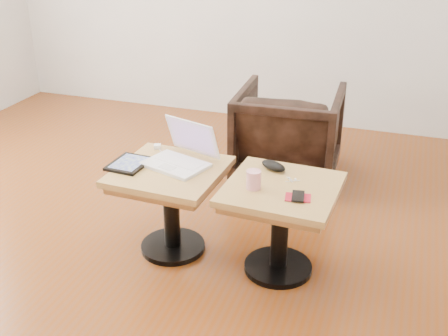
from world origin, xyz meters
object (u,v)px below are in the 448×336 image
(laptop, at_px, (181,155))
(armchair, at_px, (288,133))
(striped_cup, at_px, (254,180))
(side_table_right, at_px, (281,208))
(side_table_left, at_px, (170,190))

(laptop, xyz_separation_m, armchair, (0.36, 1.05, -0.22))
(striped_cup, bearing_deg, laptop, 160.87)
(side_table_right, distance_m, laptop, 0.60)
(side_table_left, height_order, side_table_right, same)
(side_table_left, bearing_deg, striped_cup, -6.18)
(side_table_right, relative_size, laptop, 1.44)
(side_table_left, distance_m, striped_cup, 0.51)
(side_table_left, relative_size, laptop, 1.43)
(striped_cup, height_order, armchair, armchair)
(side_table_right, distance_m, armchair, 1.16)
(side_table_left, height_order, striped_cup, striped_cup)
(side_table_left, distance_m, armchair, 1.20)
(striped_cup, bearing_deg, armchair, 94.38)
(side_table_left, xyz_separation_m, armchair, (0.39, 1.13, -0.05))
(side_table_left, xyz_separation_m, laptop, (0.03, 0.08, 0.17))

